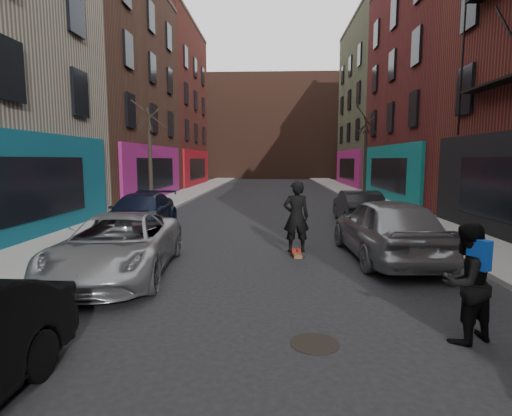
# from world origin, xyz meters

# --- Properties ---
(sidewalk_left) EXTENTS (2.50, 84.00, 0.13)m
(sidewalk_left) POSITION_xyz_m (-6.25, 30.00, 0.07)
(sidewalk_left) COLOR gray
(sidewalk_left) RESTS_ON ground
(sidewalk_right) EXTENTS (2.50, 84.00, 0.13)m
(sidewalk_right) POSITION_xyz_m (6.25, 30.00, 0.07)
(sidewalk_right) COLOR gray
(sidewalk_right) RESTS_ON ground
(building_far) EXTENTS (40.00, 10.00, 14.00)m
(building_far) POSITION_xyz_m (0.00, 56.00, 7.00)
(building_far) COLOR #47281E
(building_far) RESTS_ON ground
(tree_left_far) EXTENTS (2.00, 2.00, 6.50)m
(tree_left_far) POSITION_xyz_m (-6.20, 18.00, 3.38)
(tree_left_far) COLOR black
(tree_left_far) RESTS_ON sidewalk_left
(tree_right_far) EXTENTS (2.00, 2.00, 6.80)m
(tree_right_far) POSITION_xyz_m (6.20, 24.00, 3.53)
(tree_right_far) COLOR black
(tree_right_far) RESTS_ON sidewalk_right
(parked_left_far) EXTENTS (2.73, 5.15, 1.38)m
(parked_left_far) POSITION_xyz_m (-3.29, 6.12, 0.69)
(parked_left_far) COLOR gray
(parked_left_far) RESTS_ON ground
(parked_left_end) EXTENTS (2.09, 4.82, 1.38)m
(parked_left_end) POSITION_xyz_m (-4.60, 11.53, 0.69)
(parked_left_end) COLOR black
(parked_left_end) RESTS_ON ground
(parked_right_far) EXTENTS (2.24, 5.02, 1.67)m
(parked_right_far) POSITION_xyz_m (3.20, 7.87, 0.84)
(parked_right_far) COLOR gray
(parked_right_far) RESTS_ON ground
(parked_right_end) EXTENTS (1.47, 4.18, 1.37)m
(parked_right_end) POSITION_xyz_m (3.66, 13.72, 0.69)
(parked_right_end) COLOR black
(parked_right_end) RESTS_ON ground
(skateboard) EXTENTS (0.31, 0.82, 0.10)m
(skateboard) POSITION_xyz_m (0.84, 8.14, 0.05)
(skateboard) COLOR brown
(skateboard) RESTS_ON ground
(skateboarder) EXTENTS (0.76, 0.54, 1.95)m
(skateboarder) POSITION_xyz_m (0.84, 8.14, 1.08)
(skateboarder) COLOR black
(skateboarder) RESTS_ON skateboard
(pedestrian) EXTENTS (1.05, 0.96, 1.73)m
(pedestrian) POSITION_xyz_m (2.98, 3.05, 0.87)
(pedestrian) COLOR black
(pedestrian) RESTS_ON ground
(manhole) EXTENTS (0.80, 0.80, 0.01)m
(manhole) POSITION_xyz_m (0.83, 2.85, 0.01)
(manhole) COLOR black
(manhole) RESTS_ON ground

